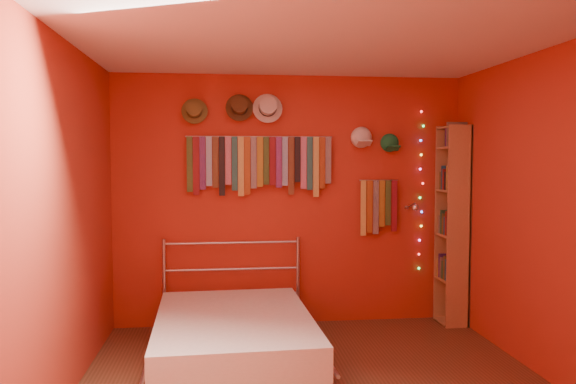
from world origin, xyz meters
name	(u,v)px	position (x,y,z in m)	size (l,w,h in m)	color
back_wall	(290,200)	(0.00, 1.75, 1.25)	(3.50, 0.02, 2.50)	#AC381B
right_wall	(555,216)	(1.75, 0.00, 1.25)	(0.02, 3.50, 2.50)	#AC381B
left_wall	(59,223)	(-1.75, 0.00, 1.25)	(0.02, 3.50, 2.50)	#AC381B
ceiling	(320,38)	(0.00, 0.00, 2.50)	(3.50, 3.50, 0.02)	white
tie_rack	(259,162)	(-0.31, 1.68, 1.64)	(1.45, 0.03, 0.60)	#B5B5BA
small_tie_rack	(378,205)	(0.90, 1.68, 1.20)	(0.40, 0.03, 0.57)	#B5B5BA
fedora_olive	(194,110)	(-0.94, 1.66, 2.14)	(0.25, 0.14, 0.25)	brown
fedora_brown	(239,107)	(-0.51, 1.66, 2.18)	(0.27, 0.15, 0.27)	#463019
fedora_white	(268,107)	(-0.23, 1.65, 2.17)	(0.29, 0.16, 0.29)	beige
cap_white	(361,138)	(0.72, 1.70, 1.88)	(0.20, 0.25, 0.20)	white
cap_green	(390,143)	(1.01, 1.70, 1.83)	(0.18, 0.23, 0.18)	#1B7A40
fairy_lights	(421,191)	(1.35, 1.71, 1.34)	(0.05, 0.02, 1.64)	#FF3333
reading_lamp	(414,207)	(1.21, 1.52, 1.19)	(0.07, 0.30, 0.09)	#B5B5BA
bookshelf	(456,224)	(1.66, 1.53, 1.02)	(0.25, 0.34, 2.00)	#A46E4A
bed	(234,336)	(-0.59, 0.71, 0.21)	(1.41, 1.87, 0.89)	#B5B5BA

